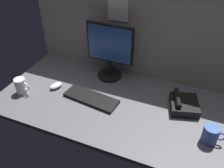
# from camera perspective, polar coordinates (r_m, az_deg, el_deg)

# --- Properties ---
(ground_plane) EXTENTS (1.80, 0.80, 0.03)m
(ground_plane) POSITION_cam_1_polar(r_m,az_deg,el_deg) (1.58, 5.17, -5.43)
(ground_plane) COLOR #515156
(cubicle_wall_back) EXTENTS (1.80, 0.06, 0.70)m
(cubicle_wall_back) POSITION_cam_1_polar(r_m,az_deg,el_deg) (1.68, 9.91, 12.03)
(cubicle_wall_back) COLOR gray
(cubicle_wall_back) RESTS_ON ground_plane
(monitor) EXTENTS (0.34, 0.18, 0.41)m
(monitor) POSITION_cam_1_polar(r_m,az_deg,el_deg) (1.71, -0.51, 8.04)
(monitor) COLOR black
(monitor) RESTS_ON ground_plane
(keyboard) EXTENTS (0.38, 0.17, 0.02)m
(keyboard) POSITION_cam_1_polar(r_m,az_deg,el_deg) (1.60, -4.96, -3.38)
(keyboard) COLOR black
(keyboard) RESTS_ON ground_plane
(mouse) EXTENTS (0.09, 0.11, 0.03)m
(mouse) POSITION_cam_1_polar(r_m,az_deg,el_deg) (1.74, -13.20, -0.41)
(mouse) COLOR silver
(mouse) RESTS_ON ground_plane
(mug_ceramic_white) EXTENTS (0.11, 0.07, 0.11)m
(mug_ceramic_white) POSITION_cam_1_polar(r_m,az_deg,el_deg) (1.74, -20.79, -0.44)
(mug_ceramic_white) COLOR white
(mug_ceramic_white) RESTS_ON ground_plane
(mug_ceramic_blue) EXTENTS (0.12, 0.08, 0.11)m
(mug_ceramic_blue) POSITION_cam_1_polar(r_m,az_deg,el_deg) (1.42, 22.43, -11.00)
(mug_ceramic_blue) COLOR #38569E
(mug_ceramic_blue) RESTS_ON ground_plane
(desk_phone) EXTENTS (0.22, 0.23, 0.09)m
(desk_phone) POSITION_cam_1_polar(r_m,az_deg,el_deg) (1.58, 16.61, -4.65)
(desk_phone) COLOR black
(desk_phone) RESTS_ON ground_plane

